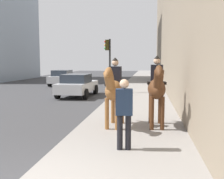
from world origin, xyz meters
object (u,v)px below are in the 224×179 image
at_px(mounted_horse_far, 157,88).
at_px(car_mid_lane, 63,77).
at_px(car_near_lane, 77,85).
at_px(traffic_light_near_curb, 109,57).
at_px(mounted_horse_near, 114,89).
at_px(pedestrian_greeting, 124,110).

height_order(mounted_horse_far, car_mid_lane, mounted_horse_far).
relative_size(car_near_lane, traffic_light_near_curb, 1.14).
relative_size(mounted_horse_near, pedestrian_greeting, 1.32).
distance_m(mounted_horse_far, car_near_lane, 9.31).
xyz_separation_m(mounted_horse_near, traffic_light_near_curb, (9.47, 1.60, 1.16)).
height_order(mounted_horse_near, car_mid_lane, mounted_horse_near).
bearing_deg(pedestrian_greeting, car_mid_lane, 17.53).
height_order(mounted_horse_near, car_near_lane, mounted_horse_near).
xyz_separation_m(mounted_horse_near, pedestrian_greeting, (-2.23, -0.52, -0.25)).
height_order(mounted_horse_near, mounted_horse_far, mounted_horse_far).
bearing_deg(traffic_light_near_curb, mounted_horse_far, -162.47).
bearing_deg(traffic_light_near_curb, mounted_horse_near, -170.41).
bearing_deg(mounted_horse_far, car_near_lane, -151.32).
bearing_deg(mounted_horse_near, mounted_horse_far, 100.44).
distance_m(mounted_horse_near, traffic_light_near_curb, 9.67).
bearing_deg(pedestrian_greeting, mounted_horse_far, -24.04).
xyz_separation_m(mounted_horse_near, mounted_horse_far, (0.14, -1.35, 0.05)).
relative_size(mounted_horse_near, car_mid_lane, 0.49).
xyz_separation_m(mounted_horse_far, pedestrian_greeting, (-2.38, 0.83, -0.30)).
bearing_deg(car_mid_lane, car_near_lane, -157.47).
relative_size(pedestrian_greeting, traffic_light_near_curb, 0.46).
relative_size(mounted_horse_near, traffic_light_near_curb, 0.60).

